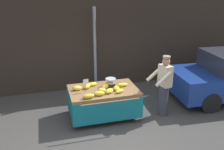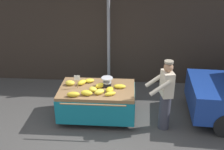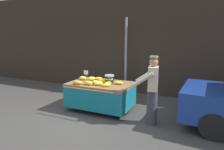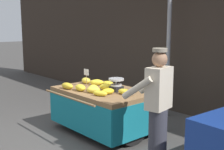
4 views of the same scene
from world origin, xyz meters
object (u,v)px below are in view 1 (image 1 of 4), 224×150
at_px(banana_bunch_0, 99,93).
at_px(banana_bunch_8, 116,88).
at_px(street_pole, 95,52).
at_px(banana_bunch_5, 120,91).
at_px(price_sign, 86,83).
at_px(banana_cart, 103,96).
at_px(banana_bunch_1, 88,96).
at_px(weighing_scale, 111,82).
at_px(banana_bunch_9, 106,86).
at_px(banana_bunch_3, 93,84).
at_px(banana_bunch_7, 87,86).
at_px(banana_bunch_2, 122,85).
at_px(vendor_person, 164,86).
at_px(banana_bunch_4, 109,91).
at_px(banana_bunch_6, 77,88).
at_px(banana_bunch_10, 102,90).

relative_size(banana_bunch_0, banana_bunch_8, 1.16).
bearing_deg(street_pole, banana_bunch_5, -84.62).
bearing_deg(banana_bunch_8, price_sign, 171.36).
bearing_deg(street_pole, banana_cart, -95.15).
xyz_separation_m(banana_bunch_1, banana_bunch_8, (0.81, 0.31, -0.01)).
height_order(weighing_scale, banana_bunch_5, weighing_scale).
relative_size(weighing_scale, banana_bunch_9, 1.12).
xyz_separation_m(weighing_scale, banana_bunch_5, (0.11, -0.47, -0.07)).
relative_size(banana_bunch_1, banana_bunch_3, 1.23).
height_order(price_sign, banana_bunch_7, price_sign).
relative_size(price_sign, banana_bunch_2, 1.14).
bearing_deg(banana_bunch_9, banana_bunch_0, -124.22).
xyz_separation_m(banana_bunch_0, vendor_person, (1.80, 0.02, -0.01)).
bearing_deg(banana_bunch_7, banana_bunch_5, -34.71).
height_order(weighing_scale, banana_bunch_8, weighing_scale).
relative_size(banana_bunch_0, vendor_person, 0.16).
distance_m(banana_cart, banana_bunch_9, 0.28).
height_order(banana_bunch_5, banana_bunch_8, banana_bunch_8).
relative_size(price_sign, banana_bunch_4, 1.41).
bearing_deg(street_pole, banana_bunch_8, -84.87).
distance_m(banana_bunch_1, banana_bunch_3, 0.82).
bearing_deg(banana_bunch_5, banana_bunch_0, -177.56).
distance_m(banana_bunch_2, banana_bunch_3, 0.82).
distance_m(banana_bunch_1, banana_bunch_5, 0.85).
distance_m(banana_bunch_2, banana_bunch_5, 0.44).
distance_m(banana_bunch_0, banana_bunch_7, 0.58).
bearing_deg(banana_bunch_6, banana_bunch_3, 23.14).
relative_size(banana_bunch_1, banana_bunch_10, 1.41).
height_order(banana_cart, banana_bunch_1, banana_bunch_1).
bearing_deg(banana_bunch_4, price_sign, 154.95).
height_order(weighing_scale, banana_bunch_6, weighing_scale).
relative_size(banana_bunch_1, banana_bunch_7, 1.16).
height_order(street_pole, banana_bunch_3, street_pole).
bearing_deg(banana_bunch_5, banana_bunch_3, 130.87).
relative_size(price_sign, banana_bunch_10, 1.62).
bearing_deg(banana_bunch_1, banana_bunch_3, 71.25).
relative_size(banana_cart, banana_bunch_0, 6.76).
bearing_deg(banana_bunch_0, banana_bunch_9, 55.78).
relative_size(street_pole, price_sign, 8.28).
distance_m(banana_bunch_4, banana_bunch_8, 0.27).
height_order(banana_bunch_6, banana_bunch_9, banana_bunch_9).
bearing_deg(banana_bunch_7, banana_bunch_0, -69.51).
height_order(street_pole, banana_bunch_6, street_pole).
relative_size(banana_bunch_8, banana_bunch_9, 0.94).
height_order(banana_cart, banana_bunch_3, banana_bunch_3).
relative_size(street_pole, banana_bunch_0, 10.30).
height_order(banana_bunch_5, banana_bunch_9, banana_bunch_9).
relative_size(price_sign, banana_bunch_5, 1.28).
distance_m(weighing_scale, banana_bunch_3, 0.51).
height_order(banana_bunch_8, banana_bunch_10, banana_bunch_10).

